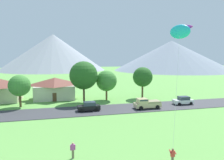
{
  "coord_description": "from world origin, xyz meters",
  "views": [
    {
      "loc": [
        -4.87,
        -8.56,
        10.13
      ],
      "look_at": [
        1.35,
        17.51,
        7.05
      ],
      "focal_mm": 31.97,
      "sensor_mm": 36.0,
      "label": 1
    }
  ],
  "objects_px": {
    "parked_car_black_west_end": "(89,107)",
    "parked_car_white_mid_east": "(183,101)",
    "tree_near_left": "(84,75)",
    "kite_flyer_with_kite": "(180,34)",
    "tree_center": "(106,81)",
    "watcher_person": "(73,150)",
    "pickup_truck_sand_west_side": "(147,103)",
    "tree_near_right": "(143,77)",
    "tree_right_of_center": "(20,86)",
    "house_leftmost": "(55,88)"
  },
  "relations": [
    {
      "from": "tree_center",
      "to": "parked_car_white_mid_east",
      "type": "relative_size",
      "value": 1.65
    },
    {
      "from": "tree_near_left",
      "to": "pickup_truck_sand_west_side",
      "type": "relative_size",
      "value": 1.77
    },
    {
      "from": "parked_car_black_west_end",
      "to": "parked_car_white_mid_east",
      "type": "distance_m",
      "value": 20.31
    },
    {
      "from": "tree_near_right",
      "to": "parked_car_white_mid_east",
      "type": "xyz_separation_m",
      "value": [
        5.94,
        -8.4,
        -4.41
      ]
    },
    {
      "from": "parked_car_white_mid_east",
      "to": "watcher_person",
      "type": "distance_m",
      "value": 29.88
    },
    {
      "from": "house_leftmost",
      "to": "tree_right_of_center",
      "type": "distance_m",
      "value": 9.6
    },
    {
      "from": "house_leftmost",
      "to": "pickup_truck_sand_west_side",
      "type": "bearing_deg",
      "value": -37.76
    },
    {
      "from": "tree_near_right",
      "to": "pickup_truck_sand_west_side",
      "type": "bearing_deg",
      "value": -107.31
    },
    {
      "from": "tree_right_of_center",
      "to": "parked_car_black_west_end",
      "type": "relative_size",
      "value": 1.56
    },
    {
      "from": "tree_right_of_center",
      "to": "tree_center",
      "type": "bearing_deg",
      "value": 7.83
    },
    {
      "from": "parked_car_white_mid_east",
      "to": "pickup_truck_sand_west_side",
      "type": "xyz_separation_m",
      "value": [
        -8.99,
        -1.39,
        0.19
      ]
    },
    {
      "from": "house_leftmost",
      "to": "kite_flyer_with_kite",
      "type": "relative_size",
      "value": 0.72
    },
    {
      "from": "house_leftmost",
      "to": "tree_right_of_center",
      "type": "bearing_deg",
      "value": -133.66
    },
    {
      "from": "tree_right_of_center",
      "to": "parked_car_white_mid_east",
      "type": "distance_m",
      "value": 34.18
    },
    {
      "from": "house_leftmost",
      "to": "tree_center",
      "type": "xyz_separation_m",
      "value": [
        11.92,
        -4.3,
        1.89
      ]
    },
    {
      "from": "watcher_person",
      "to": "parked_car_black_west_end",
      "type": "bearing_deg",
      "value": 77.97
    },
    {
      "from": "parked_car_black_west_end",
      "to": "kite_flyer_with_kite",
      "type": "relative_size",
      "value": 0.3
    },
    {
      "from": "tree_near_right",
      "to": "parked_car_black_west_end",
      "type": "relative_size",
      "value": 1.83
    },
    {
      "from": "tree_near_left",
      "to": "watcher_person",
      "type": "xyz_separation_m",
      "value": [
        -3.47,
        -24.66,
        -5.24
      ]
    },
    {
      "from": "tree_right_of_center",
      "to": "pickup_truck_sand_west_side",
      "type": "xyz_separation_m",
      "value": [
        24.52,
        -7.11,
        -3.36
      ]
    },
    {
      "from": "parked_car_white_mid_east",
      "to": "pickup_truck_sand_west_side",
      "type": "height_order",
      "value": "pickup_truck_sand_west_side"
    },
    {
      "from": "house_leftmost",
      "to": "tree_near_right",
      "type": "height_order",
      "value": "tree_near_right"
    },
    {
      "from": "tree_near_left",
      "to": "kite_flyer_with_kite",
      "type": "xyz_separation_m",
      "value": [
        9.09,
        -22.98,
        6.67
      ]
    },
    {
      "from": "parked_car_black_west_end",
      "to": "house_leftmost",
      "type": "bearing_deg",
      "value": 117.12
    },
    {
      "from": "house_leftmost",
      "to": "tree_right_of_center",
      "type": "height_order",
      "value": "tree_right_of_center"
    },
    {
      "from": "tree_center",
      "to": "kite_flyer_with_kite",
      "type": "bearing_deg",
      "value": -81.5
    },
    {
      "from": "watcher_person",
      "to": "pickup_truck_sand_west_side",
      "type": "bearing_deg",
      "value": 47.59
    },
    {
      "from": "tree_center",
      "to": "pickup_truck_sand_west_side",
      "type": "relative_size",
      "value": 1.35
    },
    {
      "from": "tree_near_right",
      "to": "parked_car_white_mid_east",
      "type": "height_order",
      "value": "tree_near_right"
    },
    {
      "from": "parked_car_black_west_end",
      "to": "kite_flyer_with_kite",
      "type": "xyz_separation_m",
      "value": [
        8.88,
        -15.63,
        11.93
      ]
    },
    {
      "from": "tree_center",
      "to": "parked_car_black_west_end",
      "type": "height_order",
      "value": "tree_center"
    },
    {
      "from": "tree_near_right",
      "to": "watcher_person",
      "type": "bearing_deg",
      "value": -124.56
    },
    {
      "from": "parked_car_black_west_end",
      "to": "kite_flyer_with_kite",
      "type": "height_order",
      "value": "kite_flyer_with_kite"
    },
    {
      "from": "tree_right_of_center",
      "to": "house_leftmost",
      "type": "bearing_deg",
      "value": 46.34
    },
    {
      "from": "tree_near_left",
      "to": "parked_car_black_west_end",
      "type": "relative_size",
      "value": 2.19
    },
    {
      "from": "house_leftmost",
      "to": "parked_car_black_west_end",
      "type": "xyz_separation_m",
      "value": [
        6.69,
        -13.05,
        -1.83
      ]
    },
    {
      "from": "tree_near_left",
      "to": "tree_near_right",
      "type": "height_order",
      "value": "tree_near_left"
    },
    {
      "from": "house_leftmost",
      "to": "tree_near_left",
      "type": "xyz_separation_m",
      "value": [
        6.47,
        -5.71,
        3.42
      ]
    },
    {
      "from": "tree_near_right",
      "to": "parked_car_black_west_end",
      "type": "xyz_separation_m",
      "value": [
        -14.37,
        -8.9,
        -4.41
      ]
    },
    {
      "from": "tree_right_of_center",
      "to": "parked_car_white_mid_east",
      "type": "relative_size",
      "value": 1.54
    },
    {
      "from": "tree_near_left",
      "to": "house_leftmost",
      "type": "bearing_deg",
      "value": 138.58
    },
    {
      "from": "tree_center",
      "to": "tree_right_of_center",
      "type": "distance_m",
      "value": 18.61
    },
    {
      "from": "tree_near_right",
      "to": "tree_near_left",
      "type": "bearing_deg",
      "value": -173.89
    },
    {
      "from": "tree_near_left",
      "to": "tree_center",
      "type": "bearing_deg",
      "value": 14.52
    },
    {
      "from": "tree_right_of_center",
      "to": "parked_car_white_mid_east",
      "type": "height_order",
      "value": "tree_right_of_center"
    },
    {
      "from": "house_leftmost",
      "to": "watcher_person",
      "type": "distance_m",
      "value": 30.57
    },
    {
      "from": "tree_near_right",
      "to": "tree_right_of_center",
      "type": "bearing_deg",
      "value": -174.44
    },
    {
      "from": "tree_center",
      "to": "parked_car_white_mid_east",
      "type": "xyz_separation_m",
      "value": [
        15.07,
        -8.25,
        -3.72
      ]
    },
    {
      "from": "parked_car_white_mid_east",
      "to": "watcher_person",
      "type": "xyz_separation_m",
      "value": [
        -23.99,
        -17.82,
        0.01
      ]
    },
    {
      "from": "tree_near_right",
      "to": "parked_car_black_west_end",
      "type": "height_order",
      "value": "tree_near_right"
    }
  ]
}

